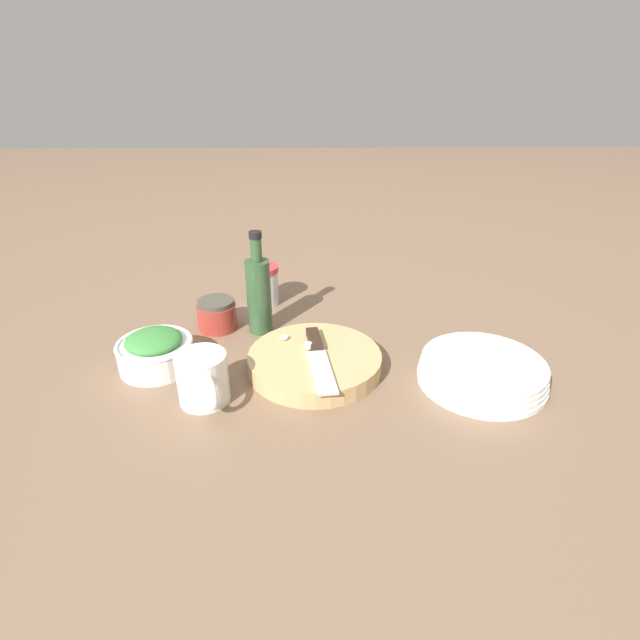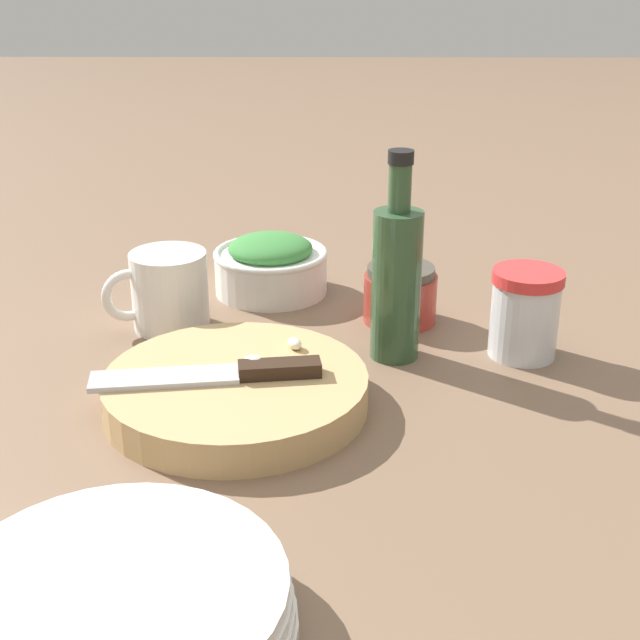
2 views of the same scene
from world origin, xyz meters
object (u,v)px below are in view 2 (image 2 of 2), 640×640
Objects in this scene: herb_bowl at (271,265)px; oil_bottle at (397,278)px; chef_knife at (221,373)px; coffee_mug at (168,291)px; honey_jar at (400,294)px; spice_jar at (525,313)px; garlic_cloves at (262,362)px; cutting_board at (236,391)px; plate_stack at (116,610)px.

herb_bowl is 0.22m from oil_bottle.
coffee_mug reaches higher than chef_knife.
coffee_mug reaches higher than honey_jar.
chef_knife is 0.31m from spice_jar.
oil_bottle is (0.09, -0.01, 0.05)m from honey_jar.
garlic_cloves is 0.23m from honey_jar.
honey_jar is at bearing 94.56° from coffee_mug.
cutting_board is 0.02m from chef_knife.
garlic_cloves is (-0.02, 0.03, 0.00)m from chef_knife.
garlic_cloves is 0.27m from spice_jar.
spice_jar is at bearing 111.02° from garlic_cloves.
chef_knife is 0.20m from oil_bottle.
spice_jar is at bearing 111.78° from cutting_board.
spice_jar is 0.43× the size of oil_bottle.
herb_bowl is 0.64× the size of oil_bottle.
chef_knife is 1.52× the size of herb_bowl.
herb_bowl is (-0.29, 0.03, -0.00)m from chef_knife.
herb_bowl is 0.31m from spice_jar.
spice_jar is 0.41× the size of plate_stack.
spice_jar reaches higher than chef_knife.
garlic_cloves is 0.35× the size of plate_stack.
spice_jar reaches higher than honey_jar.
spice_jar reaches higher than herb_bowl.
oil_bottle is (-0.11, 0.16, 0.05)m from chef_knife.
plate_stack is (0.28, -0.04, 0.00)m from cutting_board.
oil_bottle is at bearing -7.62° from honey_jar.
spice_jar reaches higher than coffee_mug.
cutting_board is 0.29m from plate_stack.
honey_jar reaches higher than plate_stack.
spice_jar is (-0.10, 0.25, 0.01)m from garlic_cloves.
honey_jar is (-0.48, 0.20, 0.01)m from plate_stack.
oil_bottle is at bearing 73.71° from coffee_mug.
coffee_mug is 0.52× the size of oil_bottle.
honey_jar is at bearing 59.84° from herb_bowl.
cutting_board is at bearing -39.25° from honey_jar.
garlic_cloves is 0.31m from plate_stack.
chef_knife is at bearing -68.08° from spice_jar.
coffee_mug is (-0.18, -0.09, 0.03)m from cutting_board.
cutting_board is 2.63× the size of spice_jar.
herb_bowl is at bearing -122.96° from spice_jar.
spice_jar is 0.14m from honey_jar.
spice_jar reaches higher than cutting_board.
garlic_cloves is (-0.01, 0.02, 0.02)m from cutting_board.
cutting_board is 0.25m from honey_jar.
coffee_mug reaches higher than cutting_board.
herb_bowl reaches higher than chef_knife.
garlic_cloves is 0.27m from herb_bowl.
herb_bowl is at bearing 174.12° from plate_stack.
cutting_board is 1.08× the size of plate_stack.
chef_knife is 1.88× the size of coffee_mug.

